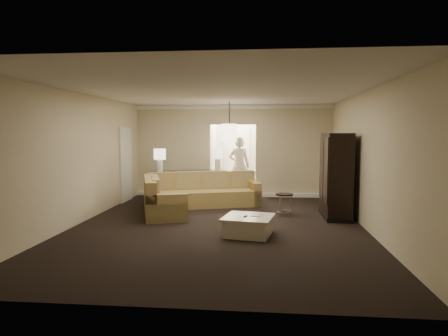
# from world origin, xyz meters

# --- Properties ---
(ground) EXTENTS (8.00, 8.00, 0.00)m
(ground) POSITION_xyz_m (0.00, 0.00, 0.00)
(ground) COLOR black
(ground) RESTS_ON ground
(wall_back) EXTENTS (6.00, 0.04, 2.80)m
(wall_back) POSITION_xyz_m (0.00, 4.00, 1.40)
(wall_back) COLOR beige
(wall_back) RESTS_ON ground
(wall_front) EXTENTS (6.00, 0.04, 2.80)m
(wall_front) POSITION_xyz_m (0.00, -4.00, 1.40)
(wall_front) COLOR beige
(wall_front) RESTS_ON ground
(wall_left) EXTENTS (0.04, 8.00, 2.80)m
(wall_left) POSITION_xyz_m (-3.00, 0.00, 1.40)
(wall_left) COLOR beige
(wall_left) RESTS_ON ground
(wall_right) EXTENTS (0.04, 8.00, 2.80)m
(wall_right) POSITION_xyz_m (3.00, 0.00, 1.40)
(wall_right) COLOR beige
(wall_right) RESTS_ON ground
(ceiling) EXTENTS (6.00, 8.00, 0.02)m
(ceiling) POSITION_xyz_m (0.00, 0.00, 2.80)
(ceiling) COLOR silver
(ceiling) RESTS_ON wall_back
(crown_molding) EXTENTS (6.00, 0.10, 0.12)m
(crown_molding) POSITION_xyz_m (0.00, 3.95, 2.73)
(crown_molding) COLOR white
(crown_molding) RESTS_ON wall_back
(baseboard) EXTENTS (6.00, 0.10, 0.12)m
(baseboard) POSITION_xyz_m (0.00, 3.95, 0.06)
(baseboard) COLOR white
(baseboard) RESTS_ON ground
(side_door) EXTENTS (0.05, 0.90, 2.10)m
(side_door) POSITION_xyz_m (-2.97, 2.80, 1.05)
(side_door) COLOR silver
(side_door) RESTS_ON ground
(foyer) EXTENTS (1.44, 2.02, 2.80)m
(foyer) POSITION_xyz_m (0.00, 5.34, 1.30)
(foyer) COLOR silver
(foyer) RESTS_ON ground
(sectional_sofa) EXTENTS (3.19, 3.13, 0.91)m
(sectional_sofa) POSITION_xyz_m (-0.92, 1.78, 0.36)
(sectional_sofa) COLOR brown
(sectional_sofa) RESTS_ON ground
(coffee_table) EXTENTS (1.06, 1.06, 0.38)m
(coffee_table) POSITION_xyz_m (0.65, -0.71, 0.19)
(coffee_table) COLOR white
(coffee_table) RESTS_ON ground
(console_table) EXTENTS (2.23, 1.21, 0.85)m
(console_table) POSITION_xyz_m (-1.21, 3.20, 0.50)
(console_table) COLOR black
(console_table) RESTS_ON ground
(armoire) EXTENTS (0.58, 1.35, 1.94)m
(armoire) POSITION_xyz_m (2.59, 1.14, 0.93)
(armoire) COLOR black
(armoire) RESTS_ON ground
(drink_table) EXTENTS (0.42, 0.42, 0.52)m
(drink_table) POSITION_xyz_m (1.43, 1.20, 0.37)
(drink_table) COLOR black
(drink_table) RESTS_ON ground
(table_lamp_left) EXTENTS (0.34, 0.34, 0.65)m
(table_lamp_left) POSITION_xyz_m (-2.01, 2.91, 1.28)
(table_lamp_left) COLOR white
(table_lamp_left) RESTS_ON console_table
(table_lamp_right) EXTENTS (0.34, 0.34, 0.65)m
(table_lamp_right) POSITION_xyz_m (-0.41, 3.49, 1.28)
(table_lamp_right) COLOR white
(table_lamp_right) RESTS_ON console_table
(pendant_light) EXTENTS (0.38, 0.38, 1.09)m
(pendant_light) POSITION_xyz_m (0.00, 2.70, 1.95)
(pendant_light) COLOR black
(pendant_light) RESTS_ON ceiling
(person) EXTENTS (0.80, 0.59, 2.02)m
(person) POSITION_xyz_m (0.18, 4.35, 1.01)
(person) COLOR #EDE1C9
(person) RESTS_ON ground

